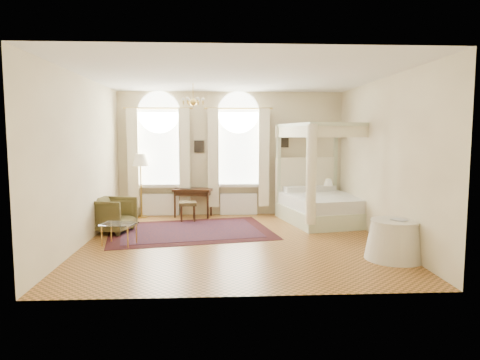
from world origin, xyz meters
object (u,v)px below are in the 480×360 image
object	(u,v)px
stool	(188,205)
coffee_table	(119,225)
canopy_bed	(324,200)
side_table	(394,240)
floor_lamp	(141,163)
writing_desk	(193,193)
armchair	(113,215)
nightstand	(332,204)

from	to	relation	value
stool	coffee_table	size ratio (longest dim) A/B	0.67
canopy_bed	stool	world-z (taller)	canopy_bed
side_table	floor_lamp	bearing A→B (deg)	141.00
writing_desk	side_table	size ratio (longest dim) A/B	1.07
side_table	armchair	bearing A→B (deg)	156.25
floor_lamp	coffee_table	bearing A→B (deg)	-88.68
nightstand	writing_desk	bearing A→B (deg)	-180.00
canopy_bed	armchair	size ratio (longest dim) A/B	3.01
writing_desk	floor_lamp	world-z (taller)	floor_lamp
stool	floor_lamp	xyz separation A→B (m)	(-1.25, 0.59, 1.02)
nightstand	floor_lamp	size ratio (longest dim) A/B	0.37
writing_desk	coffee_table	size ratio (longest dim) A/B	1.48
coffee_table	side_table	xyz separation A→B (m)	(5.00, -1.22, -0.05)
stool	armchair	xyz separation A→B (m)	(-1.58, -1.13, -0.02)
stool	floor_lamp	world-z (taller)	floor_lamp
stool	floor_lamp	distance (m)	1.71
armchair	floor_lamp	size ratio (longest dim) A/B	0.51
canopy_bed	nightstand	bearing A→B (deg)	64.25
armchair	side_table	world-z (taller)	armchair
armchair	side_table	bearing A→B (deg)	-97.37
coffee_table	side_table	world-z (taller)	side_table
nightstand	stool	distance (m)	3.86
canopy_bed	floor_lamp	distance (m)	4.79
nightstand	stool	size ratio (longest dim) A/B	1.25
stool	coffee_table	distance (m)	2.58
side_table	stool	bearing A→B (deg)	137.38
writing_desk	canopy_bed	bearing A→B (deg)	-15.44
writing_desk	coffee_table	bearing A→B (deg)	-114.03
canopy_bed	armchair	distance (m)	5.03
stool	side_table	bearing A→B (deg)	-42.62
writing_desk	coffee_table	distance (m)	3.17
armchair	side_table	xyz separation A→B (m)	(5.40, -2.38, -0.05)
writing_desk	stool	distance (m)	0.64
coffee_table	floor_lamp	size ratio (longest dim) A/B	0.44
nightstand	side_table	bearing A→B (deg)	-90.00
canopy_bed	stool	size ratio (longest dim) A/B	5.25
nightstand	armchair	world-z (taller)	armchair
canopy_bed	nightstand	distance (m)	1.03
canopy_bed	coffee_table	size ratio (longest dim) A/B	3.50
stool	armchair	world-z (taller)	armchair
nightstand	armchair	xyz separation A→B (m)	(-5.40, -1.72, 0.08)
coffee_table	side_table	size ratio (longest dim) A/B	0.73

